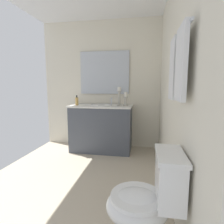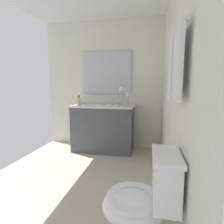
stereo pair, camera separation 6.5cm
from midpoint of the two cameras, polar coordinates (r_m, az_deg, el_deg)
name	(u,v)px [view 2 (the right image)]	position (r m, az deg, el deg)	size (l,w,h in m)	color
floor	(77,178)	(2.59, -10.23, -19.90)	(2.87, 2.33, 0.02)	beige
wall_back	(173,84)	(2.13, 19.66, 8.37)	(2.87, 0.04, 2.45)	silver
wall_left	(103,85)	(3.65, -2.22, 8.49)	(0.04, 2.33, 2.45)	silver
vanity_cabinet	(103,128)	(3.41, -2.20, -4.98)	(0.58, 1.14, 0.85)	#474C56
sink_basin	(103,107)	(3.34, -2.22, 1.52)	(0.40, 0.40, 0.24)	white
mirror	(107,73)	(3.60, -1.19, 12.27)	(0.02, 0.96, 0.81)	silver
candle_holder_tall	(127,99)	(3.23, 5.46, 4.20)	(0.09, 0.09, 0.24)	#B7B2A5
candle_holder_short	(121,96)	(3.22, 3.45, 5.07)	(0.09, 0.09, 0.33)	#B7B2A5
soap_bottle	(79,101)	(3.41, -9.86, 3.44)	(0.06, 0.06, 0.18)	#E5B259
toilet	(142,203)	(1.48, 10.97, -26.33)	(0.39, 0.54, 0.75)	white
towel_bar	(178,34)	(1.53, 21.42, 21.82)	(0.02, 0.02, 0.68)	silver
towel_near_vanity	(172,69)	(1.66, 19.38, 12.58)	(0.25, 0.03, 0.51)	white
towel_center	(178,64)	(1.32, 21.36, 14.02)	(0.28, 0.03, 0.50)	white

